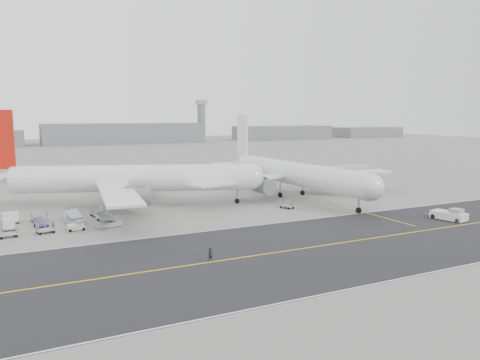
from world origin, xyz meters
name	(u,v)px	position (x,y,z in m)	size (l,w,h in m)	color
ground	(224,226)	(0.00, 0.00, 0.00)	(700.00, 700.00, 0.00)	gray
taxiway	(306,248)	(5.02, -17.98, 0.01)	(220.00, 59.00, 0.03)	#2A292C
horizon_buildings	(111,144)	(30.00, 260.00, 0.00)	(520.00, 28.00, 28.00)	slate
control_tower	(201,120)	(100.00, 265.00, 16.25)	(7.00, 7.00, 31.25)	slate
airliner_a	(128,179)	(-10.85, 26.36, 5.89)	(56.77, 55.77, 20.47)	silver
airliner_b	(293,173)	(27.16, 20.56, 5.61)	(55.72, 56.46, 19.46)	silver
pushback_tug	(450,215)	(39.54, -14.14, 0.94)	(4.11, 8.16, 2.30)	silver
jet_bridge	(344,172)	(46.82, 25.88, 4.32)	(16.37, 3.26, 6.19)	gray
gse_cluster	(59,226)	(-26.17, 13.17, 0.00)	(23.86, 17.99, 2.17)	#99989E
stray_dolly	(287,208)	(18.26, 8.61, 0.00)	(1.69, 2.74, 1.69)	silver
ground_crew_a	(210,254)	(-9.97, -17.60, 0.94)	(0.69, 0.45, 1.88)	black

